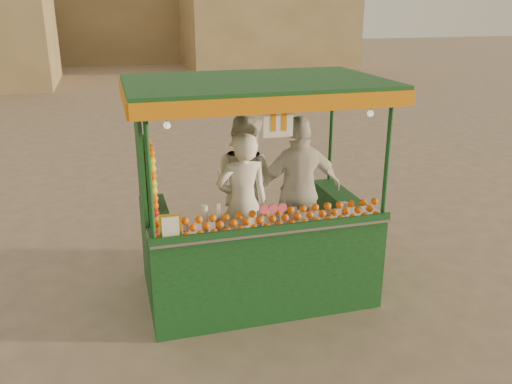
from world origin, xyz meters
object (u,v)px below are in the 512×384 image
object	(u,v)px
vendor_left	(243,204)
juice_cart	(252,232)
vendor_middle	(244,184)
vendor_right	(299,191)

from	to	relation	value
vendor_left	juice_cart	bearing A→B (deg)	129.92
vendor_middle	vendor_right	xyz separation A→B (m)	(0.58, -0.47, 0.02)
juice_cart	vendor_right	world-z (taller)	juice_cart
vendor_left	vendor_right	world-z (taller)	vendor_right
juice_cart	vendor_left	size ratio (longest dim) A/B	1.66
vendor_left	vendor_right	bearing A→B (deg)	-172.77
vendor_left	vendor_middle	xyz separation A→B (m)	(0.17, 0.59, 0.04)
juice_cart	vendor_right	bearing A→B (deg)	18.26
vendor_left	vendor_middle	distance (m)	0.61
juice_cart	vendor_left	world-z (taller)	juice_cart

